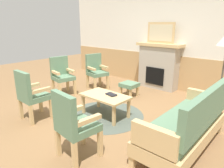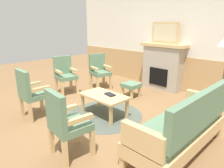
{
  "view_description": "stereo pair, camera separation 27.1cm",
  "coord_description": "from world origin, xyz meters",
  "px_view_note": "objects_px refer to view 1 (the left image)",
  "views": [
    {
      "loc": [
        2.81,
        -2.82,
        1.81
      ],
      "look_at": [
        0.0,
        0.35,
        0.55
      ],
      "focal_mm": 32.86,
      "sensor_mm": 36.0,
      "label": 1
    },
    {
      "loc": [
        3.01,
        -2.64,
        1.81
      ],
      "look_at": [
        0.0,
        0.35,
        0.55
      ],
      "focal_mm": 32.86,
      "sensor_mm": 36.0,
      "label": 2
    }
  ],
  "objects_px": {
    "framed_picture": "(161,33)",
    "couch": "(187,125)",
    "coffee_table": "(105,98)",
    "armchair_by_window_left": "(96,70)",
    "book_on_table": "(111,94)",
    "armchair_front_left": "(73,123)",
    "fireplace": "(158,66)",
    "footstool": "(129,86)",
    "armchair_front_center": "(31,93)",
    "armchair_near_fireplace": "(62,74)"
  },
  "relations": [
    {
      "from": "framed_picture",
      "to": "couch",
      "type": "bearing_deg",
      "value": -52.85
    },
    {
      "from": "coffee_table",
      "to": "armchair_by_window_left",
      "type": "height_order",
      "value": "armchair_by_window_left"
    },
    {
      "from": "framed_picture",
      "to": "book_on_table",
      "type": "xyz_separation_m",
      "value": [
        0.26,
        -2.31,
        -1.1
      ]
    },
    {
      "from": "framed_picture",
      "to": "armchair_front_left",
      "type": "height_order",
      "value": "framed_picture"
    },
    {
      "from": "framed_picture",
      "to": "fireplace",
      "type": "bearing_deg",
      "value": -90.0
    },
    {
      "from": "fireplace",
      "to": "armchair_by_window_left",
      "type": "height_order",
      "value": "fireplace"
    },
    {
      "from": "footstool",
      "to": "armchair_by_window_left",
      "type": "relative_size",
      "value": 0.41
    },
    {
      "from": "couch",
      "to": "fireplace",
      "type": "bearing_deg",
      "value": 127.16
    },
    {
      "from": "coffee_table",
      "to": "armchair_front_center",
      "type": "height_order",
      "value": "armchair_front_center"
    },
    {
      "from": "fireplace",
      "to": "couch",
      "type": "xyz_separation_m",
      "value": [
        1.85,
        -2.44,
        -0.26
      ]
    },
    {
      "from": "coffee_table",
      "to": "armchair_front_center",
      "type": "bearing_deg",
      "value": -131.17
    },
    {
      "from": "framed_picture",
      "to": "coffee_table",
      "type": "distance_m",
      "value": 2.67
    },
    {
      "from": "book_on_table",
      "to": "armchair_front_center",
      "type": "distance_m",
      "value": 1.53
    },
    {
      "from": "framed_picture",
      "to": "armchair_front_center",
      "type": "distance_m",
      "value": 3.68
    },
    {
      "from": "armchair_front_left",
      "to": "book_on_table",
      "type": "bearing_deg",
      "value": 111.4
    },
    {
      "from": "book_on_table",
      "to": "armchair_near_fireplace",
      "type": "xyz_separation_m",
      "value": [
        -1.87,
        0.16,
        0.08
      ]
    },
    {
      "from": "armchair_near_fireplace",
      "to": "armchair_front_center",
      "type": "relative_size",
      "value": 1.0
    },
    {
      "from": "footstool",
      "to": "armchair_near_fireplace",
      "type": "height_order",
      "value": "armchair_near_fireplace"
    },
    {
      "from": "armchair_front_center",
      "to": "framed_picture",
      "type": "bearing_deg",
      "value": 77.5
    },
    {
      "from": "coffee_table",
      "to": "armchair_by_window_left",
      "type": "relative_size",
      "value": 0.98
    },
    {
      "from": "framed_picture",
      "to": "armchair_front_left",
      "type": "distance_m",
      "value": 3.89
    },
    {
      "from": "coffee_table",
      "to": "armchair_front_left",
      "type": "distance_m",
      "value": 1.43
    },
    {
      "from": "couch",
      "to": "armchair_front_center",
      "type": "xyz_separation_m",
      "value": [
        -2.61,
        -1.02,
        0.14
      ]
    },
    {
      "from": "couch",
      "to": "coffee_table",
      "type": "distance_m",
      "value": 1.68
    },
    {
      "from": "fireplace",
      "to": "book_on_table",
      "type": "height_order",
      "value": "fireplace"
    },
    {
      "from": "fireplace",
      "to": "armchair_front_center",
      "type": "relative_size",
      "value": 1.33
    },
    {
      "from": "fireplace",
      "to": "armchair_front_center",
      "type": "xyz_separation_m",
      "value": [
        -0.77,
        -3.45,
        -0.11
      ]
    },
    {
      "from": "book_on_table",
      "to": "footstool",
      "type": "height_order",
      "value": "book_on_table"
    },
    {
      "from": "couch",
      "to": "armchair_by_window_left",
      "type": "relative_size",
      "value": 1.84
    },
    {
      "from": "armchair_near_fireplace",
      "to": "couch",
      "type": "bearing_deg",
      "value": -4.69
    },
    {
      "from": "fireplace",
      "to": "footstool",
      "type": "relative_size",
      "value": 3.25
    },
    {
      "from": "coffee_table",
      "to": "book_on_table",
      "type": "distance_m",
      "value": 0.14
    },
    {
      "from": "fireplace",
      "to": "coffee_table",
      "type": "relative_size",
      "value": 1.35
    },
    {
      "from": "armchair_by_window_left",
      "to": "armchair_front_left",
      "type": "height_order",
      "value": "same"
    },
    {
      "from": "coffee_table",
      "to": "armchair_front_center",
      "type": "relative_size",
      "value": 0.98
    },
    {
      "from": "book_on_table",
      "to": "armchair_front_left",
      "type": "bearing_deg",
      "value": -68.6
    },
    {
      "from": "coffee_table",
      "to": "armchair_front_left",
      "type": "bearing_deg",
      "value": -64.01
    },
    {
      "from": "armchair_front_center",
      "to": "fireplace",
      "type": "bearing_deg",
      "value": 77.5
    },
    {
      "from": "coffee_table",
      "to": "footstool",
      "type": "xyz_separation_m",
      "value": [
        -0.33,
        1.24,
        -0.1
      ]
    },
    {
      "from": "framed_picture",
      "to": "armchair_front_left",
      "type": "bearing_deg",
      "value": -77.85
    },
    {
      "from": "couch",
      "to": "armchair_front_left",
      "type": "bearing_deg",
      "value": -130.71
    },
    {
      "from": "footstool",
      "to": "armchair_near_fireplace",
      "type": "relative_size",
      "value": 0.41
    },
    {
      "from": "framed_picture",
      "to": "couch",
      "type": "distance_m",
      "value": 3.27
    },
    {
      "from": "armchair_front_left",
      "to": "coffee_table",
      "type": "bearing_deg",
      "value": 115.99
    },
    {
      "from": "armchair_front_center",
      "to": "couch",
      "type": "bearing_deg",
      "value": 21.25
    },
    {
      "from": "fireplace",
      "to": "armchair_front_left",
      "type": "relative_size",
      "value": 1.33
    },
    {
      "from": "armchair_near_fireplace",
      "to": "armchair_front_left",
      "type": "relative_size",
      "value": 1.0
    },
    {
      "from": "couch",
      "to": "armchair_by_window_left",
      "type": "height_order",
      "value": "same"
    },
    {
      "from": "fireplace",
      "to": "armchair_front_center",
      "type": "bearing_deg",
      "value": -102.5
    },
    {
      "from": "fireplace",
      "to": "book_on_table",
      "type": "xyz_separation_m",
      "value": [
        0.26,
        -2.31,
        -0.2
      ]
    }
  ]
}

